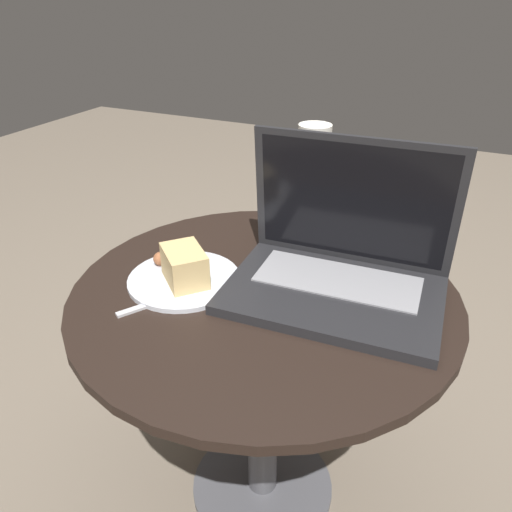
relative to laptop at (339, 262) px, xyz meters
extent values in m
plane|color=#726656|center=(-0.12, -0.06, -0.60)|extent=(6.00, 6.00, 0.00)
cylinder|color=#515156|center=(-0.12, -0.06, -0.60)|extent=(0.32, 0.32, 0.01)
cylinder|color=#515156|center=(-0.12, -0.06, -0.33)|extent=(0.07, 0.07, 0.52)
cylinder|color=black|center=(-0.12, -0.06, -0.06)|extent=(0.70, 0.70, 0.02)
cube|color=#232326|center=(0.00, -0.04, -0.04)|extent=(0.38, 0.27, 0.02)
cube|color=gray|center=(0.00, 0.00, -0.03)|extent=(0.29, 0.13, 0.00)
cube|color=#232326|center=(0.00, 0.07, 0.09)|extent=(0.37, 0.05, 0.24)
cube|color=black|center=(0.00, 0.07, 0.09)|extent=(0.34, 0.04, 0.22)
cylinder|color=gold|center=(-0.11, 0.15, 0.05)|extent=(0.06, 0.06, 0.21)
cylinder|color=white|center=(-0.11, 0.15, 0.18)|extent=(0.06, 0.06, 0.03)
cylinder|color=silver|center=(-0.26, -0.10, -0.05)|extent=(0.21, 0.21, 0.01)
cube|color=#DBB775|center=(-0.25, -0.11, -0.01)|extent=(0.11, 0.11, 0.06)
sphere|color=brown|center=(-0.30, -0.05, -0.03)|extent=(0.03, 0.03, 0.03)
sphere|color=#9E5B38|center=(-0.33, -0.08, -0.03)|extent=(0.03, 0.03, 0.03)
cube|color=silver|center=(-0.27, -0.19, -0.05)|extent=(0.07, 0.11, 0.00)
cube|color=silver|center=(-0.23, -0.11, -0.05)|extent=(0.05, 0.06, 0.00)
camera|label=1|loc=(0.19, -0.75, 0.43)|focal=35.00mm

